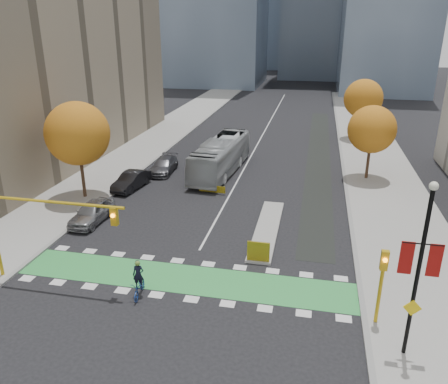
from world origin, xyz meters
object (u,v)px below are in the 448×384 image
at_px(tree_west, 78,134).
at_px(tree_east_far, 363,99).
at_px(hazard_board, 258,251).
at_px(parked_car_b, 131,181).
at_px(banner_lamppost, 419,265).
at_px(parked_car_c, 164,166).
at_px(cyclist, 139,284).
at_px(bus, 221,156).
at_px(tree_east_near, 372,129).
at_px(traffic_signal_east, 382,276).
at_px(traffic_signal_west, 31,218).
at_px(parked_car_a, 92,212).

relative_size(tree_west, tree_east_far, 1.08).
distance_m(hazard_board, parked_car_b, 16.87).
relative_size(banner_lamppost, parked_car_c, 1.67).
bearing_deg(hazard_board, cyclist, -140.61).
xyz_separation_m(tree_west, parked_car_c, (4.32, 7.96, -4.90)).
relative_size(tree_west, bus, 0.67).
distance_m(hazard_board, banner_lamppost, 10.76).
xyz_separation_m(banner_lamppost, bus, (-13.57, 23.64, -2.89)).
bearing_deg(parked_car_b, tree_east_near, 26.51).
bearing_deg(tree_west, parked_car_b, 44.57).
height_order(traffic_signal_east, parked_car_b, traffic_signal_east).
height_order(traffic_signal_west, parked_car_a, traffic_signal_west).
relative_size(tree_east_near, tree_east_far, 0.92).
height_order(tree_east_near, parked_car_a, tree_east_near).
relative_size(parked_car_a, parked_car_b, 1.00).
height_order(cyclist, parked_car_c, cyclist).
height_order(traffic_signal_west, banner_lamppost, banner_lamppost).
distance_m(traffic_signal_west, parked_car_b, 15.84).
xyz_separation_m(tree_east_far, bus, (-14.57, -16.86, -3.52)).
distance_m(tree_east_far, cyclist, 41.45).
relative_size(tree_east_far, parked_car_b, 1.65).
bearing_deg(parked_car_c, tree_east_near, 3.33).
bearing_deg(parked_car_a, parked_car_b, 92.43).
bearing_deg(bus, tree_east_near, 8.29).
xyz_separation_m(tree_west, banner_lamppost, (23.50, -14.50, -1.01)).
bearing_deg(traffic_signal_east, parked_car_a, 157.35).
bearing_deg(traffic_signal_west, parked_car_a, 97.49).
relative_size(banner_lamppost, parked_car_a, 1.78).
height_order(tree_east_far, parked_car_c, tree_east_far).
relative_size(tree_east_far, bus, 0.62).
xyz_separation_m(parked_car_a, parked_car_c, (1.32, 12.32, -0.07)).
bearing_deg(traffic_signal_west, banner_lamppost, -5.86).
relative_size(tree_east_near, bus, 0.57).
bearing_deg(tree_east_near, hazard_board, -114.20).
height_order(banner_lamppost, parked_car_c, banner_lamppost).
bearing_deg(cyclist, parked_car_c, 98.67).
xyz_separation_m(bus, parked_car_c, (-5.60, -1.18, -1.00)).
xyz_separation_m(banner_lamppost, parked_car_b, (-20.50, 17.46, -3.85)).
bearing_deg(hazard_board, tree_west, 154.01).
height_order(hazard_board, traffic_signal_east, traffic_signal_east).
height_order(tree_west, traffic_signal_west, tree_west).
xyz_separation_m(tree_east_near, tree_east_far, (0.50, 16.00, 0.38)).
xyz_separation_m(traffic_signal_west, bus, (5.86, 21.65, -2.32)).
bearing_deg(banner_lamppost, traffic_signal_east, 116.61).
height_order(traffic_signal_west, traffic_signal_east, traffic_signal_west).
bearing_deg(tree_west, parked_car_a, -55.53).
xyz_separation_m(tree_east_far, banner_lamppost, (-1.00, -40.50, -0.63)).
bearing_deg(hazard_board, parked_car_b, 140.40).
height_order(tree_west, tree_east_far, tree_west).
xyz_separation_m(banner_lamppost, cyclist, (-13.37, 1.89, -3.90)).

